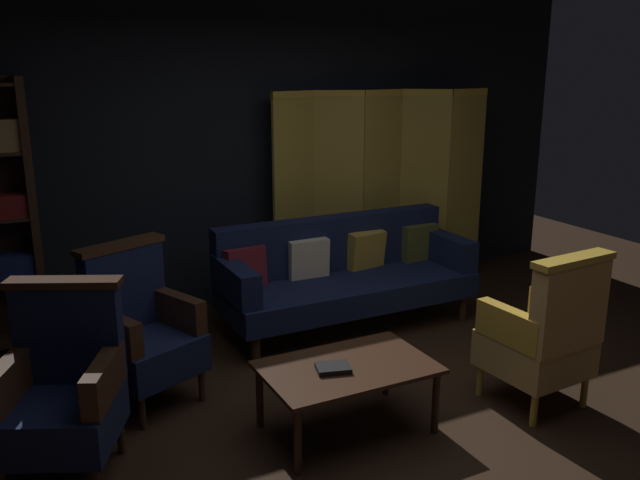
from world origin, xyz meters
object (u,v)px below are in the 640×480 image
at_px(velvet_couch, 343,271).
at_px(coffee_table, 347,372).
at_px(armchair_wing_right, 63,389).
at_px(armchair_gilt_accent, 544,334).
at_px(potted_plant, 120,293).
at_px(folding_screen, 382,189).
at_px(armchair_wing_left, 141,330).
at_px(book_black_cloth, 333,368).

height_order(velvet_couch, coffee_table, velvet_couch).
bearing_deg(coffee_table, armchair_wing_right, 168.55).
height_order(armchair_gilt_accent, armchair_wing_right, same).
xyz_separation_m(armchair_gilt_accent, potted_plant, (-2.23, 1.95, 0.01)).
distance_m(coffee_table, armchair_gilt_accent, 1.29).
distance_m(folding_screen, armchair_wing_left, 2.86).
bearing_deg(armchair_wing_left, folding_screen, 25.08).
distance_m(armchair_wing_left, armchair_wing_right, 0.82).
relative_size(folding_screen, book_black_cloth, 11.12).
height_order(coffee_table, armchair_wing_right, armchair_wing_right).
relative_size(folding_screen, velvet_couch, 1.01).
bearing_deg(armchair_gilt_accent, book_black_cloth, 168.21).
xyz_separation_m(armchair_gilt_accent, armchair_wing_right, (-2.78, 0.61, 0.00)).
bearing_deg(armchair_wing_right, armchair_wing_left, 48.58).
height_order(velvet_couch, armchair_gilt_accent, armchair_gilt_accent).
relative_size(armchair_gilt_accent, armchair_wing_right, 1.00).
xyz_separation_m(velvet_couch, armchair_gilt_accent, (0.45, -1.80, 0.03)).
bearing_deg(potted_plant, armchair_wing_right, -112.47).
relative_size(folding_screen, armchair_wing_left, 2.07).
distance_m(coffee_table, armchair_wing_left, 1.36).
bearing_deg(armchair_wing_right, coffee_table, -11.45).
bearing_deg(coffee_table, armchair_gilt_accent, -13.68).
relative_size(velvet_couch, armchair_gilt_accent, 2.04).
bearing_deg(velvet_couch, armchair_wing_right, -153.01).
height_order(armchair_gilt_accent, book_black_cloth, armchair_gilt_accent).
relative_size(armchair_wing_left, potted_plant, 1.19).
bearing_deg(potted_plant, folding_screen, 10.60).
bearing_deg(velvet_couch, coffee_table, -118.07).
height_order(coffee_table, potted_plant, potted_plant).
distance_m(velvet_couch, potted_plant, 1.79).
distance_m(folding_screen, potted_plant, 2.63).
xyz_separation_m(folding_screen, velvet_couch, (-0.76, -0.62, -0.53)).
distance_m(velvet_couch, armchair_wing_right, 2.62).
relative_size(folding_screen, coffee_table, 2.15).
relative_size(folding_screen, potted_plant, 2.46).
xyz_separation_m(coffee_table, potted_plant, (-0.99, 1.64, 0.13)).
height_order(folding_screen, armchair_wing_left, folding_screen).
distance_m(velvet_couch, book_black_cloth, 1.77).
xyz_separation_m(armchair_wing_left, potted_plant, (0.01, 0.72, 0.01)).
bearing_deg(armchair_gilt_accent, armchair_wing_left, 151.31).
bearing_deg(velvet_couch, potted_plant, 175.47).
xyz_separation_m(armchair_gilt_accent, armchair_wing_left, (-2.24, 1.23, 0.00)).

